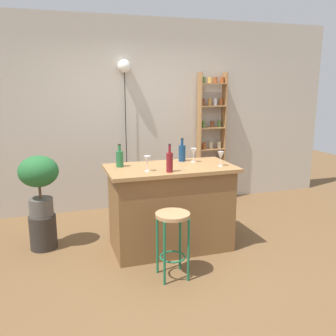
{
  "coord_description": "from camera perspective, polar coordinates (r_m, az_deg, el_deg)",
  "views": [
    {
      "loc": [
        -1.25,
        -3.51,
        1.85
      ],
      "look_at": [
        0.05,
        0.55,
        0.88
      ],
      "focal_mm": 39.53,
      "sensor_mm": 36.0,
      "label": 1
    }
  ],
  "objects": [
    {
      "name": "ground",
      "position": [
        4.16,
        1.7,
        -13.66
      ],
      "size": [
        12.0,
        12.0,
        0.0
      ],
      "primitive_type": "plane",
      "color": "brown"
    },
    {
      "name": "back_wall",
      "position": [
        5.62,
        -4.9,
        8.14
      ],
      "size": [
        6.4,
        0.1,
        2.8
      ],
      "primitive_type": "cube",
      "color": "#BCB2A3",
      "rests_on": "ground"
    },
    {
      "name": "kitchen_counter",
      "position": [
        4.23,
        0.39,
        -6.06
      ],
      "size": [
        1.42,
        0.74,
        0.96
      ],
      "color": "brown",
      "rests_on": "ground"
    },
    {
      "name": "bar_stool",
      "position": [
        3.59,
        0.72,
        -9.53
      ],
      "size": [
        0.33,
        0.33,
        0.66
      ],
      "color": "#196642",
      "rests_on": "ground"
    },
    {
      "name": "spice_shelf",
      "position": [
        5.89,
        6.67,
        4.32
      ],
      "size": [
        0.43,
        0.17,
        2.03
      ],
      "color": "#9E7042",
      "rests_on": "ground"
    },
    {
      "name": "plant_stool",
      "position": [
        4.54,
        -18.69,
        -9.31
      ],
      "size": [
        0.3,
        0.3,
        0.39
      ],
      "primitive_type": "cylinder",
      "color": "#2D2823",
      "rests_on": "ground"
    },
    {
      "name": "potted_plant",
      "position": [
        4.35,
        -19.28,
        -1.52
      ],
      "size": [
        0.44,
        0.39,
        0.69
      ],
      "color": "#514C47",
      "rests_on": "plant_stool"
    },
    {
      "name": "bottle_spirits_clear",
      "position": [
        4.37,
        2.18,
        2.4
      ],
      "size": [
        0.08,
        0.08,
        0.27
      ],
      "color": "navy",
      "rests_on": "kitchen_counter"
    },
    {
      "name": "bottle_sauce_amber",
      "position": [
        3.82,
        0.25,
        1.01
      ],
      "size": [
        0.07,
        0.07,
        0.29
      ],
      "color": "maroon",
      "rests_on": "kitchen_counter"
    },
    {
      "name": "bottle_vinegar",
      "position": [
        4.1,
        -7.45,
        1.49
      ],
      "size": [
        0.08,
        0.08,
        0.25
      ],
      "color": "#236638",
      "rests_on": "kitchen_counter"
    },
    {
      "name": "wine_glass_left",
      "position": [
        4.14,
        8.15,
        1.89
      ],
      "size": [
        0.07,
        0.07,
        0.16
      ],
      "color": "silver",
      "rests_on": "kitchen_counter"
    },
    {
      "name": "wine_glass_center",
      "position": [
        4.32,
        3.95,
        2.44
      ],
      "size": [
        0.07,
        0.07,
        0.16
      ],
      "color": "silver",
      "rests_on": "kitchen_counter"
    },
    {
      "name": "wine_glass_right",
      "position": [
        3.86,
        -3.24,
        1.19
      ],
      "size": [
        0.07,
        0.07,
        0.16
      ],
      "color": "silver",
      "rests_on": "kitchen_counter"
    },
    {
      "name": "pendant_globe_light",
      "position": [
        5.45,
        -6.75,
        14.86
      ],
      "size": [
        0.19,
        0.19,
        2.2
      ],
      "color": "black",
      "rests_on": "ground"
    }
  ]
}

